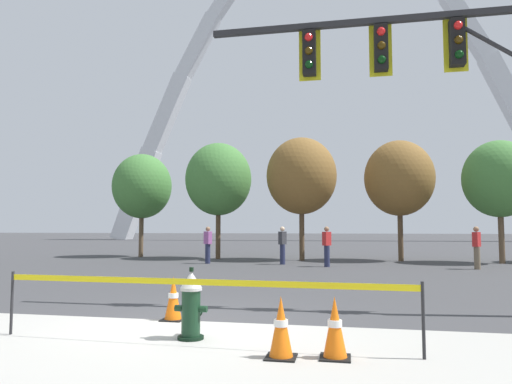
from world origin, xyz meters
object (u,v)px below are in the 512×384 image
fire_hydrant (191,305)px  traffic_signal_gantry (482,74)px  traffic_cone_mid_sidewalk (281,328)px  pedestrian_standing_center (327,246)px  pedestrian_near_trees (282,245)px  traffic_cone_curb_edge (173,299)px  traffic_cone_by_hydrant (335,328)px  pedestrian_walking_right (477,247)px  monument_arch (326,89)px  pedestrian_walking_left (208,245)px

fire_hydrant → traffic_signal_gantry: 6.76m
fire_hydrant → traffic_cone_mid_sidewalk: 1.53m
pedestrian_standing_center → traffic_cone_mid_sidewalk: bearing=-89.8°
pedestrian_near_trees → traffic_cone_curb_edge: bearing=-90.6°
traffic_cone_by_hydrant → traffic_cone_mid_sidewalk: same height
fire_hydrant → pedestrian_near_trees: bearing=92.5°
traffic_cone_mid_sidewalk → pedestrian_walking_right: (5.48, 13.17, 0.46)m
traffic_signal_gantry → pedestrian_walking_right: traffic_signal_gantry is taller
traffic_signal_gantry → monument_arch: (-5.04, 48.61, 14.42)m
fire_hydrant → pedestrian_walking_left: size_ratio=0.62×
traffic_cone_curb_edge → pedestrian_walking_left: 12.42m
traffic_signal_gantry → traffic_cone_curb_edge: bearing=-162.2°
pedestrian_walking_left → traffic_cone_by_hydrant: bearing=-67.2°
pedestrian_standing_center → pedestrian_near_trees: 2.09m
pedestrian_standing_center → pedestrian_near_trees: size_ratio=1.00×
pedestrian_near_trees → pedestrian_standing_center: bearing=-25.0°
pedestrian_standing_center → pedestrian_near_trees: (-1.90, 0.88, 0.00)m
fire_hydrant → monument_arch: (-0.39, 51.52, 18.36)m
traffic_cone_by_hydrant → pedestrian_standing_center: 13.13m
traffic_cone_by_hydrant → traffic_signal_gantry: traffic_signal_gantry is taller
traffic_cone_mid_sidewalk → traffic_cone_curb_edge: bearing=137.8°
traffic_signal_gantry → pedestrian_walking_right: bearing=77.1°
pedestrian_near_trees → pedestrian_walking_left: bearing=-176.8°
traffic_cone_by_hydrant → pedestrian_walking_left: pedestrian_walking_left is taller
pedestrian_standing_center → pedestrian_near_trees: bearing=155.0°
pedestrian_standing_center → pedestrian_near_trees: same height
monument_arch → pedestrian_near_trees: size_ratio=35.61×
pedestrian_standing_center → pedestrian_walking_right: same height
traffic_cone_curb_edge → pedestrian_walking_right: size_ratio=0.46×
traffic_cone_curb_edge → traffic_cone_mid_sidewalk: bearing=-42.2°
traffic_cone_by_hydrant → traffic_signal_gantry: 5.99m
traffic_cone_by_hydrant → pedestrian_walking_right: (4.85, 13.06, 0.46)m
traffic_cone_curb_edge → pedestrian_standing_center: (2.03, 11.32, 0.46)m
traffic_cone_curb_edge → monument_arch: bearing=89.6°
pedestrian_walking_left → monument_arch: bearing=84.9°
traffic_signal_gantry → pedestrian_standing_center: (-3.35, 9.59, -3.59)m
pedestrian_walking_left → pedestrian_near_trees: 3.24m
pedestrian_near_trees → fire_hydrant: bearing=-87.5°
monument_arch → pedestrian_walking_right: size_ratio=35.61×
pedestrian_walking_left → pedestrian_standing_center: size_ratio=1.00×
traffic_cone_by_hydrant → pedestrian_walking_right: size_ratio=0.46×
fire_hydrant → pedestrian_walking_left: 13.76m
traffic_cone_curb_edge → pedestrian_walking_right: (7.56, 11.28, 0.46)m
traffic_cone_curb_edge → monument_arch: size_ratio=0.01×
traffic_cone_by_hydrant → pedestrian_standing_center: (-0.68, 13.10, 0.46)m
fire_hydrant → pedestrian_standing_center: pedestrian_standing_center is taller
monument_arch → pedestrian_walking_left: 42.47m
traffic_cone_by_hydrant → monument_arch: bearing=92.6°
traffic_cone_by_hydrant → traffic_cone_curb_edge: (-2.71, 1.79, 0.00)m
traffic_cone_curb_edge → traffic_signal_gantry: bearing=17.8°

